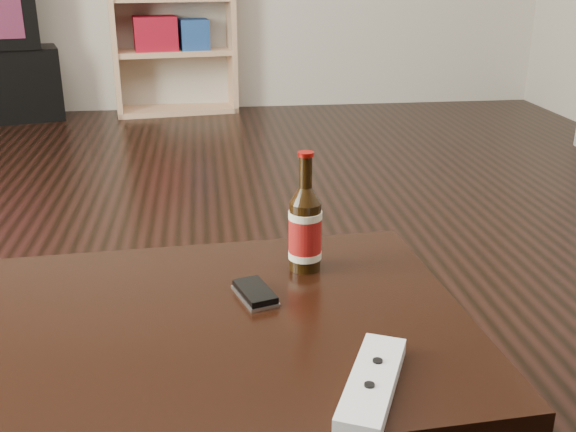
{
  "coord_description": "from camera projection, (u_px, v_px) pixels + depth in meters",
  "views": [
    {
      "loc": [
        0.3,
        -1.38,
        0.9
      ],
      "look_at": [
        0.44,
        -0.31,
        0.49
      ],
      "focal_mm": 42.0,
      "sensor_mm": 36.0,
      "label": 1
    }
  ],
  "objects": [
    {
      "name": "remote",
      "position": [
        372.0,
        383.0,
        0.85
      ],
      "size": [
        0.13,
        0.21,
        0.03
      ],
      "rotation": [
        0.0,
        0.0,
        -0.43
      ],
      "color": "silver",
      "rests_on": "coffee_table"
    },
    {
      "name": "floor",
      "position": [
        84.0,
        375.0,
        1.56
      ],
      "size": [
        5.0,
        6.0,
        0.01
      ],
      "primitive_type": "cube",
      "color": "black",
      "rests_on": "ground"
    },
    {
      "name": "coffee_table",
      "position": [
        133.0,
        358.0,
        1.02
      ],
      "size": [
        1.06,
        0.66,
        0.38
      ],
      "rotation": [
        0.0,
        0.0,
        0.06
      ],
      "color": "black",
      "rests_on": "floor"
    },
    {
      "name": "beer_bottle",
      "position": [
        305.0,
        229.0,
        1.17
      ],
      "size": [
        0.07,
        0.07,
        0.21
      ],
      "rotation": [
        0.0,
        0.0,
        -0.23
      ],
      "color": "black",
      "rests_on": "coffee_table"
    },
    {
      "name": "phone",
      "position": [
        255.0,
        293.0,
        1.09
      ],
      "size": [
        0.07,
        0.1,
        0.02
      ],
      "rotation": [
        0.0,
        0.0,
        0.29
      ],
      "color": "#AAAAAC",
      "rests_on": "coffee_table"
    }
  ]
}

